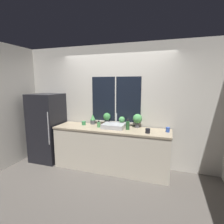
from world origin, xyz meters
The scene contains 16 objects.
ground_plane centered at (0.00, 0.00, 0.00)m, with size 14.00×14.00×0.00m, color #4C4742.
wall_back centered at (0.00, 0.68, 1.35)m, with size 8.00×0.09×2.70m.
wall_left centered at (-2.24, 1.50, 1.35)m, with size 0.06×7.00×2.70m.
wall_right centered at (2.24, 1.50, 1.35)m, with size 0.06×7.00×2.70m.
counter centered at (0.00, 0.30, 0.46)m, with size 2.47×0.63×0.91m.
refrigerator centered at (-1.62, 0.31, 0.81)m, with size 0.68×0.71×1.61m.
sink centered at (0.05, 0.34, 0.96)m, with size 0.46×0.41×0.29m.
potted_plant_far_left centered at (-0.52, 0.54, 1.03)m, with size 0.12×0.12×0.23m.
potted_plant_center_left centered at (-0.17, 0.54, 1.08)m, with size 0.17×0.17×0.28m.
potted_plant_center_right centered at (0.18, 0.54, 1.04)m, with size 0.14×0.14×0.22m.
potted_plant_far_right centered at (0.52, 0.54, 1.10)m, with size 0.20×0.20×0.30m.
soap_bottle centered at (-0.28, 0.30, 0.98)m, with size 0.07×0.07×0.14m.
bottle_tall centered at (0.36, 0.31, 1.01)m, with size 0.08×0.08×0.22m.
mug_green centered at (-0.68, 0.39, 0.96)m, with size 0.09×0.09×0.09m.
mug_blue centered at (1.15, 0.37, 0.96)m, with size 0.07×0.07×0.10m.
mug_black centered at (0.79, 0.17, 0.96)m, with size 0.09×0.09×0.09m.
Camera 1 is at (1.14, -3.10, 1.86)m, focal length 28.00 mm.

